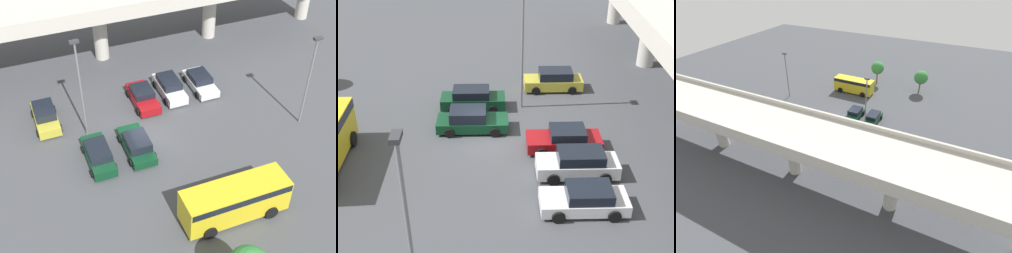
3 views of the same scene
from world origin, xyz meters
The scene contains 9 objects.
ground_plane centered at (0.00, 0.00, 0.00)m, with size 101.90×101.90×0.00m, color #424449.
parked_car_0 centered at (-7.25, 5.12, 0.76)m, with size 2.07×4.43×1.61m.
parked_car_1 centered at (-4.33, -1.00, 0.73)m, with size 2.03×4.54×1.52m.
parked_car_2 centered at (-1.23, -0.99, 0.70)m, with size 2.14×4.66×1.52m.
parked_car_3 centered at (1.29, 4.80, 0.69)m, with size 2.14×4.54×1.46m.
parked_car_4 centered at (4.00, 5.19, 0.77)m, with size 2.05×4.60×1.59m.
parked_car_5 centered at (7.01, 5.08, 0.67)m, with size 2.12×4.46×1.39m.
lamp_post_near_aisle centered at (-4.39, 2.48, 5.08)m, with size 0.70×0.35×8.75m.
lamp_post_mid_lot centered at (12.76, -2.59, 4.74)m, with size 0.70×0.35×8.10m.
Camera 2 is at (25.46, 0.56, 15.70)m, focal length 50.00 mm.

